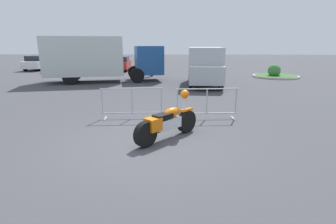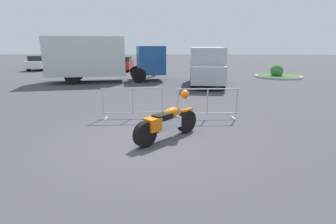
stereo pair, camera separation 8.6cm
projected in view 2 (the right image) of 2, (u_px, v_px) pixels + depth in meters
ground_plane at (147, 143)px, 6.86m from camera, size 120.00×120.00×0.00m
motorcycle at (167, 122)px, 7.03m from camera, size 1.64×1.77×1.26m
crowd_barrier_near at (133, 103)px, 8.98m from camera, size 2.11×0.60×1.07m
crowd_barrier_far at (207, 103)px, 8.88m from camera, size 2.11×0.60×1.07m
box_truck at (100, 57)px, 17.58m from camera, size 8.01×3.94×2.98m
delivery_van at (207, 65)px, 16.34m from camera, size 2.26×5.11×2.31m
parked_car_white at (41, 63)px, 26.29m from camera, size 1.90×4.21×1.40m
parked_car_blue at (66, 63)px, 25.45m from camera, size 1.99×4.40×1.46m
parked_car_tan at (94, 63)px, 25.34m from camera, size 2.06×4.55×1.51m
parked_car_red at (123, 63)px, 25.45m from camera, size 1.84×4.08×1.36m
pedestrian at (154, 65)px, 20.78m from camera, size 0.47×0.47×1.69m
planter_island at (278, 74)px, 20.23m from camera, size 3.45×3.45×1.01m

